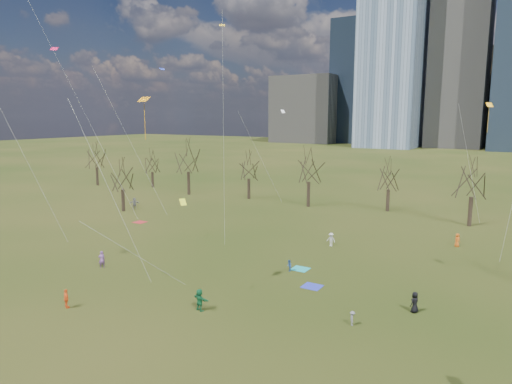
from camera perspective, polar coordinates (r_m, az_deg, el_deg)
The scene contains 16 objects.
ground at distance 38.15m, azimuth -9.61°, elevation -13.02°, with size 500.00×500.00×0.00m, color black.
downtown_skyline at distance 239.81m, azimuth 25.67°, elevation 14.44°, with size 212.50×78.00×118.00m.
bare_tree_row at distance 68.41m, azimuth 10.93°, elevation 2.25°, with size 113.04×29.80×9.50m.
blanket_teal at distance 44.58m, azimuth 5.56°, elevation -9.55°, with size 1.60×1.50×0.03m, color teal.
blanket_navy at distance 40.39m, azimuth 7.03°, elevation -11.63°, with size 1.60×1.50×0.03m, color #2936C2.
blanket_crimson at distance 65.20m, azimuth -14.32°, elevation -3.67°, with size 1.60×1.50×0.03m, color red.
person_3 at distance 33.80m, azimuth 11.96°, elevation -15.19°, with size 0.68×0.39×1.05m, color slate.
person_4 at distance 38.53m, azimuth -22.62°, elevation -12.20°, with size 0.89×0.37×1.51m, color #F85B1B.
person_5 at distance 35.51m, azimuth -7.05°, elevation -13.22°, with size 1.59×0.51×1.71m, color #176839.
person_6 at distance 36.92m, azimuth 19.22°, elevation -12.88°, with size 0.78×0.51×1.60m, color black.
person_7 at distance 46.92m, azimuth -18.73°, elevation -7.98°, with size 0.61×0.40×1.68m, color #7F4C98.
person_8 at distance 43.75m, azimuth 4.15°, elevation -9.16°, with size 0.53×0.41×1.09m, color #2651A8.
person_9 at distance 52.32m, azimuth 9.35°, elevation -5.87°, with size 1.00×0.58×1.55m, color silver.
person_11 at distance 74.87m, azimuth -14.95°, elevation -1.35°, with size 1.60×0.51×1.73m, color slate.
person_12 at distance 56.14m, azimuth 23.86°, elevation -5.52°, with size 0.75×0.49×1.54m, color orange.
kites_airborne at distance 42.52m, azimuth 4.09°, elevation 6.32°, with size 57.97×45.16×29.52m.
Camera 1 is at (23.26, -26.52, 14.51)m, focal length 32.00 mm.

